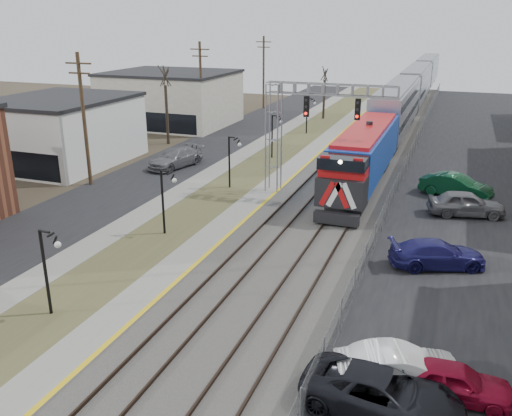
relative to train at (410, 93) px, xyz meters
The scene contains 23 objects.
street_west 36.20m from the train, 118.11° to the right, with size 7.00×120.00×0.04m, color black.
sidewalk 34.31m from the train, 111.44° to the right, with size 2.00×120.00×0.08m, color gray.
grass_median 33.34m from the train, 106.62° to the right, with size 4.00×120.00×0.06m, color #484F2A.
platform 32.60m from the train, 101.54° to the right, with size 2.00×120.00×0.24m, color gray.
ballast_bed 31.98m from the train, 92.70° to the right, with size 8.00×120.00×0.20m, color #595651.
parking_lot 33.64m from the train, 71.74° to the right, with size 16.00×120.00×0.04m, color black.
platform_edge 32.43m from the train, 100.02° to the right, with size 0.24×120.00×0.01m, color gold.
track_near 32.12m from the train, 96.28° to the right, with size 1.58×120.00×0.15m.
track_far 31.93m from the train, 90.00° to the right, with size 1.58×120.00×0.15m.
train is the anchor object (origin of this frame).
signal_gantry 39.16m from the train, 96.29° to the right, with size 9.00×1.07×8.15m.
lampposts 49.47m from the train, 101.07° to the right, with size 0.14×62.14×4.00m.
utility_poles 46.41m from the train, 115.56° to the right, with size 0.28×80.28×10.00m.
fence 32.01m from the train, 85.15° to the right, with size 0.04×120.00×1.60m, color gray.
buildings_west 50.19m from the train, 121.87° to the right, with size 14.00×67.00×7.00m.
bare_trees 33.30m from the train, 123.06° to the right, with size 12.30×42.30×5.95m.
car_lot_a 59.04m from the train, 83.03° to the right, with size 1.54×3.82×1.30m, color maroon.
car_lot_b 58.84m from the train, 84.81° to the right, with size 1.55×4.44×1.46m, color white.
car_lot_c 60.40m from the train, 85.27° to the right, with size 2.43×5.27×1.47m, color black.
car_lot_d 48.35m from the train, 82.77° to the right, with size 1.99×4.91×1.42m, color navy.
car_lot_e 39.90m from the train, 79.24° to the right, with size 1.94×4.83×1.65m, color slate.
car_lot_f 35.96m from the train, 79.21° to the right, with size 1.75×5.02×1.65m, color #0C4022.
car_street_b 38.52m from the train, 115.07° to the right, with size 2.27×5.58×1.62m, color slate.
Camera 1 is at (11.72, -8.43, 12.30)m, focal length 38.00 mm.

